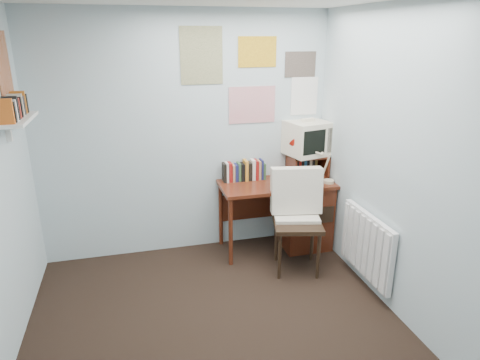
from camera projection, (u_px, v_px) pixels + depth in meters
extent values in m
plane|color=black|center=(225.00, 352.00, 3.20)|extent=(3.50, 3.50, 0.00)
cube|color=silver|center=(186.00, 137.00, 4.39)|extent=(3.00, 0.02, 2.50)
cube|color=silver|center=(422.00, 178.00, 3.15)|extent=(0.02, 3.50, 2.50)
cube|color=#582414|center=(277.00, 184.00, 4.52)|extent=(1.20, 0.55, 0.03)
cube|color=#582414|center=(304.00, 214.00, 4.72)|extent=(0.50, 0.50, 0.72)
cylinder|color=#582414|center=(231.00, 232.00, 4.29)|extent=(0.04, 0.04, 0.72)
cylinder|color=#582414|center=(221.00, 214.00, 4.72)|extent=(0.04, 0.04, 0.72)
cube|color=#582414|center=(247.00, 206.00, 4.80)|extent=(0.64, 0.02, 0.30)
cube|color=black|center=(298.00, 224.00, 4.17)|extent=(0.60, 0.59, 0.98)
cube|color=#B0160B|center=(330.00, 164.00, 4.45)|extent=(0.34, 0.31, 0.41)
cube|color=#582414|center=(307.00, 166.00, 4.67)|extent=(0.40, 0.30, 0.25)
cube|color=beige|center=(307.00, 137.00, 4.58)|extent=(0.49, 0.47, 0.39)
cube|color=#582414|center=(250.00, 170.00, 4.59)|extent=(0.60, 0.14, 0.22)
cube|color=white|center=(367.00, 245.00, 3.91)|extent=(0.09, 0.80, 0.60)
cube|color=white|center=(17.00, 119.00, 3.34)|extent=(0.20, 0.62, 0.24)
cube|color=white|center=(252.00, 75.00, 4.36)|extent=(1.20, 0.01, 0.90)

